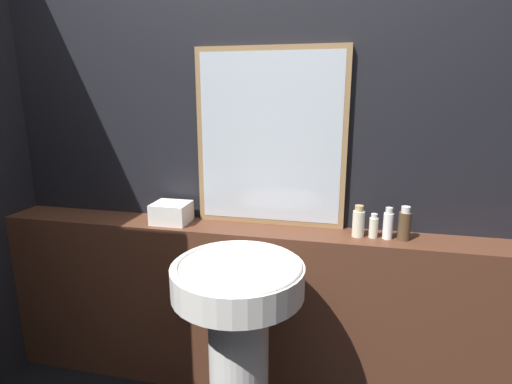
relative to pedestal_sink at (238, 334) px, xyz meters
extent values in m
cube|color=black|center=(0.04, 0.57, 0.66)|extent=(8.00, 0.06, 2.50)
cube|color=#512D1E|center=(0.04, 0.43, -0.14)|extent=(2.82, 0.23, 0.88)
cylinder|color=white|center=(0.00, 0.00, -0.20)|extent=(0.24, 0.24, 0.77)
cylinder|color=white|center=(0.00, 0.00, 0.24)|extent=(0.51, 0.51, 0.11)
torus|color=white|center=(0.00, 0.00, 0.30)|extent=(0.50, 0.50, 0.02)
cube|color=#937047|center=(0.02, 0.53, 0.72)|extent=(0.73, 0.03, 0.85)
cube|color=#B2BCC6|center=(0.02, 0.52, 0.72)|extent=(0.68, 0.02, 0.80)
cube|color=silver|center=(-0.46, 0.43, 0.35)|extent=(0.18, 0.16, 0.10)
cylinder|color=beige|center=(0.45, 0.43, 0.36)|extent=(0.05, 0.05, 0.12)
cylinder|color=tan|center=(0.45, 0.43, 0.43)|extent=(0.04, 0.04, 0.03)
cylinder|color=beige|center=(0.52, 0.43, 0.34)|extent=(0.04, 0.04, 0.09)
cylinder|color=silver|center=(0.52, 0.43, 0.40)|extent=(0.03, 0.03, 0.02)
cylinder|color=white|center=(0.58, 0.43, 0.36)|extent=(0.04, 0.04, 0.12)
cylinder|color=silver|center=(0.58, 0.43, 0.43)|extent=(0.03, 0.03, 0.03)
cylinder|color=#4C3823|center=(0.65, 0.43, 0.36)|extent=(0.05, 0.05, 0.13)
cylinder|color=silver|center=(0.65, 0.43, 0.44)|extent=(0.04, 0.04, 0.03)
camera|label=1|loc=(0.38, -1.36, 0.93)|focal=28.00mm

